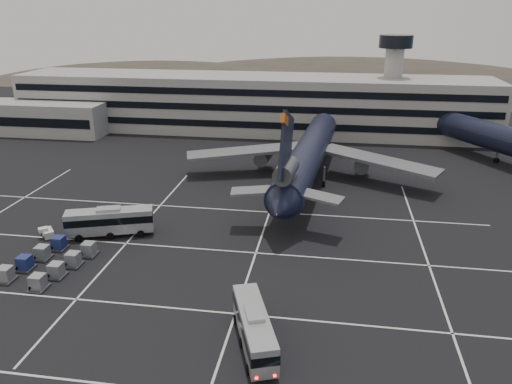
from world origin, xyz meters
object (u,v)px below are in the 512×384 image
bus_near (254,327)px  bus_far (110,220)px  uld_cluster (49,261)px  trijet_main (308,155)px

bus_near → bus_far: bearing=119.3°
bus_far → uld_cluster: 10.72m
trijet_main → uld_cluster: trijet_main is taller
trijet_main → bus_far: trijet_main is taller
bus_near → uld_cluster: size_ratio=0.92×
bus_near → bus_far: bus_far is taller
bus_near → trijet_main: bearing=67.9°
trijet_main → uld_cluster: 47.53m
uld_cluster → bus_near: bearing=-21.8°
bus_near → uld_cluster: bearing=138.8°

